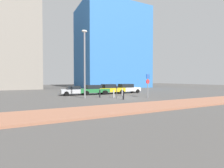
# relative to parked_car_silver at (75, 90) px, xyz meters

# --- Properties ---
(ground_plane) EXTENTS (120.00, 120.00, 0.00)m
(ground_plane) POSITION_rel_parked_car_silver_xyz_m (4.46, -6.47, -0.70)
(ground_plane) COLOR #4C4947
(sidewalk_brick) EXTENTS (40.00, 3.95, 0.14)m
(sidewalk_brick) POSITION_rel_parked_car_silver_xyz_m (4.46, -13.32, -0.63)
(sidewalk_brick) COLOR #9E664C
(sidewalk_brick) RESTS_ON ground
(parked_car_silver) EXTENTS (4.29, 2.17, 1.33)m
(parked_car_silver) POSITION_rel_parked_car_silver_xyz_m (0.00, 0.00, 0.00)
(parked_car_silver) COLOR #B7BABF
(parked_car_silver) RESTS_ON ground
(parked_car_green) EXTENTS (4.57, 2.10, 1.45)m
(parked_car_green) POSITION_rel_parked_car_silver_xyz_m (2.84, -0.25, 0.05)
(parked_car_green) COLOR #237238
(parked_car_green) RESTS_ON ground
(parked_car_yellow) EXTENTS (4.57, 2.05, 1.54)m
(parked_car_yellow) POSITION_rel_parked_car_silver_xyz_m (5.56, -0.19, 0.08)
(parked_car_yellow) COLOR gold
(parked_car_yellow) RESTS_ON ground
(parked_car_white) EXTENTS (4.21, 1.93, 1.53)m
(parked_car_white) POSITION_rel_parked_car_silver_xyz_m (8.83, -0.06, 0.10)
(parked_car_white) COLOR white
(parked_car_white) RESTS_ON ground
(parking_sign_post) EXTENTS (0.59, 0.15, 2.95)m
(parking_sign_post) POSITION_rel_parked_car_silver_xyz_m (7.24, -7.48, 1.16)
(parking_sign_post) COLOR gray
(parking_sign_post) RESTS_ON ground
(parking_meter) EXTENTS (0.18, 0.14, 1.53)m
(parking_meter) POSITION_rel_parked_car_silver_xyz_m (3.22, -6.74, 0.29)
(parking_meter) COLOR #4C4C51
(parking_meter) RESTS_ON ground
(street_lamp) EXTENTS (0.70, 0.36, 8.25)m
(street_lamp) POSITION_rel_parked_car_silver_xyz_m (0.02, -4.50, 4.07)
(street_lamp) COLOR gray
(street_lamp) RESTS_ON ground
(traffic_bollard_near) EXTENTS (0.17, 0.17, 0.99)m
(traffic_bollard_near) POSITION_rel_parked_car_silver_xyz_m (3.49, -7.83, -0.20)
(traffic_bollard_near) COLOR black
(traffic_bollard_near) RESTS_ON ground
(traffic_bollard_mid) EXTENTS (0.16, 0.16, 1.00)m
(traffic_bollard_mid) POSITION_rel_parked_car_silver_xyz_m (5.84, -3.54, -0.20)
(traffic_bollard_mid) COLOR #B7B7BC
(traffic_bollard_mid) RESTS_ON ground
(traffic_bollard_far) EXTENTS (0.17, 0.17, 0.96)m
(traffic_bollard_far) POSITION_rel_parked_car_silver_xyz_m (1.97, -4.56, -0.22)
(traffic_bollard_far) COLOR black
(traffic_bollard_far) RESTS_ON ground
(traffic_bollard_edge) EXTENTS (0.15, 0.15, 0.96)m
(traffic_bollard_edge) POSITION_rel_parked_car_silver_xyz_m (3.51, -5.43, -0.22)
(traffic_bollard_edge) COLOR #B7B7BC
(traffic_bollard_edge) RESTS_ON ground
(building_colorful_midrise) EXTENTS (18.51, 14.86, 22.72)m
(building_colorful_midrise) POSITION_rel_parked_car_silver_xyz_m (16.21, 20.67, 10.66)
(building_colorful_midrise) COLOR #3372BF
(building_colorful_midrise) RESTS_ON ground
(building_under_construction) EXTENTS (12.55, 15.42, 22.18)m
(building_under_construction) POSITION_rel_parked_car_silver_xyz_m (-9.10, 24.76, 10.39)
(building_under_construction) COLOR gray
(building_under_construction) RESTS_ON ground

